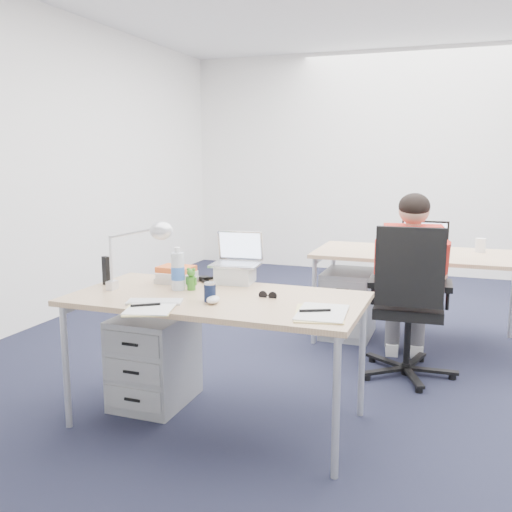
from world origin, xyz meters
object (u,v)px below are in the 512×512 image
at_px(office_chair, 407,334).
at_px(drawer_pedestal_near, 155,359).
at_px(desk_far, 417,258).
at_px(sunglasses, 268,296).
at_px(desk_near, 217,304).
at_px(cordless_phone, 106,271).
at_px(desk_lamp, 130,255).
at_px(can_koozie, 210,292).
at_px(book_stack, 177,274).
at_px(silver_laptop, 235,258).
at_px(headphones, 214,279).
at_px(dark_laptop, 424,237).
at_px(drawer_pedestal_far, 348,303).
at_px(computer_mouse, 213,300).
at_px(far_cup, 480,245).
at_px(bear_figurine, 191,279).
at_px(seated_person, 409,282).
at_px(water_bottle, 178,269).
at_px(wireless_keyboard, 155,302).

bearing_deg(office_chair, drawer_pedestal_near, -148.99).
height_order(desk_far, sunglasses, sunglasses).
height_order(desk_near, office_chair, office_chair).
distance_m(cordless_phone, sunglasses, 1.01).
xyz_separation_m(drawer_pedestal_near, cordless_phone, (-0.27, -0.07, 0.54)).
distance_m(desk_near, desk_lamp, 0.57).
distance_m(can_koozie, book_stack, 0.52).
height_order(silver_laptop, headphones, silver_laptop).
bearing_deg(cordless_phone, headphones, 48.72).
height_order(headphones, dark_laptop, dark_laptop).
relative_size(drawer_pedestal_far, sunglasses, 5.24).
height_order(book_stack, desk_lamp, desk_lamp).
relative_size(desk_far, drawer_pedestal_near, 2.91).
xyz_separation_m(drawer_pedestal_near, book_stack, (0.10, 0.13, 0.51)).
height_order(office_chair, can_koozie, office_chair).
bearing_deg(computer_mouse, headphones, 104.32).
height_order(office_chair, drawer_pedestal_far, office_chair).
xyz_separation_m(desk_far, cordless_phone, (-1.65, -1.83, 0.13)).
distance_m(computer_mouse, far_cup, 2.58).
bearing_deg(drawer_pedestal_near, desk_lamp, -102.79).
xyz_separation_m(computer_mouse, bear_figurine, (-0.24, 0.24, 0.05)).
bearing_deg(headphones, seated_person, 40.83).
relative_size(silver_laptop, far_cup, 2.68).
bearing_deg(office_chair, headphones, -149.50).
relative_size(drawer_pedestal_near, cordless_phone, 3.21).
xyz_separation_m(seated_person, sunglasses, (-0.65, -1.17, 0.12)).
bearing_deg(seated_person, book_stack, -150.43).
bearing_deg(far_cup, water_bottle, -129.87).
height_order(silver_laptop, cordless_phone, silver_laptop).
height_order(desk_near, seated_person, seated_person).
xyz_separation_m(seated_person, headphones, (-1.08, -0.90, 0.12)).
relative_size(desk_near, wireless_keyboard, 5.65).
height_order(drawer_pedestal_far, far_cup, far_cup).
distance_m(desk_far, book_stack, 2.08).
relative_size(headphones, water_bottle, 0.79).
distance_m(desk_near, sunglasses, 0.29).
height_order(cordless_phone, far_cup, cordless_phone).
bearing_deg(computer_mouse, bear_figurine, 126.46).
bearing_deg(silver_laptop, sunglasses, -48.75).
relative_size(cordless_phone, sunglasses, 1.63).
bearing_deg(bear_figurine, sunglasses, -11.40).
height_order(desk_near, dark_laptop, dark_laptop).
bearing_deg(far_cup, office_chair, -114.35).
relative_size(computer_mouse, far_cup, 0.95).
bearing_deg(sunglasses, can_koozie, -144.10).
distance_m(silver_laptop, dark_laptop, 1.80).
distance_m(office_chair, drawer_pedestal_near, 1.69).
bearing_deg(drawer_pedestal_far, book_stack, -115.28).
distance_m(can_koozie, cordless_phone, 0.76).
distance_m(desk_far, silver_laptop, 1.80).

